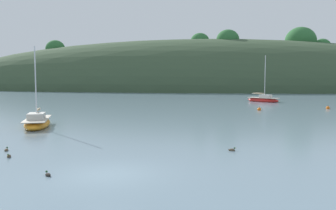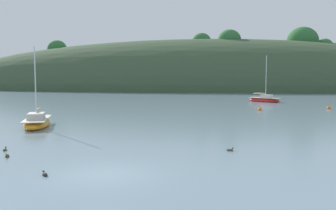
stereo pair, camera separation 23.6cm
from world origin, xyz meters
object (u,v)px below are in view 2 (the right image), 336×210
mooring_buoy_channel (260,109)px  duck_straggler (230,150)px  sailboat_orange_cutter (37,122)px  mooring_buoy_outer (329,108)px  duck_lone_right (7,156)px  duck_lone_left (5,150)px  duck_lead (45,174)px  sailboat_navy_dinghy (264,100)px

mooring_buoy_channel → duck_straggler: size_ratio=1.27×
mooring_buoy_channel → duck_straggler: mooring_buoy_channel is taller
sailboat_orange_cutter → mooring_buoy_outer: sailboat_orange_cutter is taller
duck_straggler → duck_lone_right: 11.54m
duck_lone_right → duck_lone_left: same height
duck_lead → duck_lone_left: size_ratio=0.88×
mooring_buoy_outer → sailboat_navy_dinghy: bearing=119.8°
sailboat_orange_cutter → mooring_buoy_outer: 32.98m
mooring_buoy_outer → duck_lone_left: bearing=-132.5°
mooring_buoy_outer → duck_lone_left: mooring_buoy_outer is taller
sailboat_orange_cutter → duck_lone_right: (3.66, -10.13, -0.29)m
duck_lone_right → duck_straggler: bearing=14.8°
sailboat_orange_cutter → mooring_buoy_channel: size_ratio=12.04×
sailboat_navy_dinghy → duck_lone_left: sailboat_navy_dinghy is taller
duck_straggler → duck_lone_left: (-12.16, -1.53, 0.00)m
sailboat_orange_cutter → duck_lone_left: 9.12m
sailboat_orange_cutter → mooring_buoy_outer: (27.43, 18.32, -0.23)m
duck_straggler → duck_lone_right: same height
sailboat_navy_dinghy → mooring_buoy_outer: size_ratio=13.24×
sailboat_navy_dinghy → mooring_buoy_outer: (6.14, -10.72, -0.22)m
sailboat_orange_cutter → sailboat_navy_dinghy: (21.28, 29.04, -0.01)m
sailboat_navy_dinghy → mooring_buoy_outer: sailboat_navy_dinghy is taller
duck_straggler → mooring_buoy_outer: bearing=63.7°
sailboat_orange_cutter → duck_lone_right: size_ratio=15.47×
mooring_buoy_outer → duck_straggler: mooring_buoy_outer is taller
sailboat_orange_cutter → duck_lone_left: size_ratio=15.33×
sailboat_navy_dinghy → duck_straggler: bearing=-100.1°
duck_straggler → duck_lone_left: 12.25m
duck_straggler → duck_lone_right: (-11.16, -2.95, 0.00)m
duck_straggler → duck_lone_left: same height
duck_lone_right → sailboat_navy_dinghy: bearing=65.8°
duck_lead → duck_lone_right: same height
mooring_buoy_channel → sailboat_orange_cutter: bearing=-140.8°
mooring_buoy_outer → duck_lead: 37.38m
mooring_buoy_channel → duck_straggler: (-4.23, -22.71, -0.07)m
sailboat_orange_cutter → duck_lone_right: bearing=-70.1°
duck_lead → duck_lone_left: (-4.45, 4.34, 0.00)m
sailboat_navy_dinghy → duck_lone_right: size_ratio=17.01×
mooring_buoy_outer → duck_lone_right: mooring_buoy_outer is taller
duck_lone_right → sailboat_orange_cutter: bearing=109.9°
sailboat_navy_dinghy → duck_lone_left: 42.10m
duck_lead → duck_straggler: 9.69m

